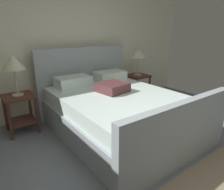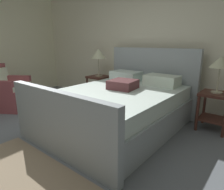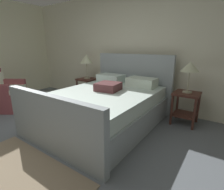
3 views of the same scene
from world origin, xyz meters
TOP-DOWN VIEW (x-y plane):
  - ground_plane at (0.00, 0.00)m, footprint 6.11×5.22m
  - wall_back at (0.00, 2.67)m, footprint 6.23×0.12m
  - bed at (0.33, 1.37)m, footprint 1.81×2.30m
  - nightstand_right at (1.55, 2.21)m, footprint 0.44×0.44m
  - table_lamp_right at (1.55, 2.21)m, footprint 0.31×0.31m
  - nightstand_left at (-0.89, 2.22)m, footprint 0.44×0.44m
  - table_lamp_left at (-0.89, 2.22)m, footprint 0.32×0.32m
  - armchair at (-2.06, 0.66)m, footprint 1.00×1.00m
  - area_rug at (0.33, -0.45)m, footprint 1.76×1.15m

SIDE VIEW (x-z plane):
  - ground_plane at x=0.00m, z-range -0.02..0.00m
  - area_rug at x=0.33m, z-range 0.00..0.01m
  - armchair at x=-2.06m, z-range -0.10..0.80m
  - bed at x=0.33m, z-range -0.27..0.97m
  - nightstand_right at x=1.55m, z-range 0.10..0.70m
  - nightstand_left at x=-0.89m, z-range 0.10..0.70m
  - table_lamp_right at x=1.55m, z-range 0.77..1.32m
  - table_lamp_left at x=-0.89m, z-range 0.78..1.39m
  - wall_back at x=0.00m, z-range 0.00..2.60m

